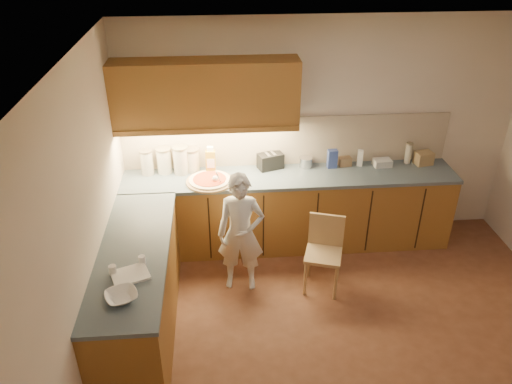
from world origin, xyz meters
TOP-DOWN VIEW (x-y plane):
  - room at (0.00, 0.00)m, footprint 4.54×4.50m
  - l_counter at (-0.92, 1.25)m, footprint 3.77×2.62m
  - backsplash at (-0.38, 1.99)m, footprint 3.75×0.02m
  - upper_cabinets at (-1.27, 1.82)m, footprint 1.95×0.36m
  - pizza_on_board at (-1.27, 1.59)m, footprint 0.51×0.51m
  - child at (-0.97, 0.97)m, footprint 0.52×0.37m
  - wooden_chair at (-0.11, 0.91)m, footprint 0.46×0.46m
  - mixing_bowl at (-1.95, -0.24)m, footprint 0.32×0.32m
  - canister_a at (-1.97, 1.85)m, footprint 0.15×0.15m
  - canister_b at (-1.78, 1.88)m, footprint 0.17×0.17m
  - canister_c at (-1.59, 1.84)m, footprint 0.17×0.17m
  - canister_d at (-1.47, 1.89)m, footprint 0.17×0.17m
  - oil_jug at (-1.26, 1.82)m, footprint 0.11×0.09m
  - toaster at (-0.58, 1.88)m, footprint 0.32×0.24m
  - steel_pot at (-0.17, 1.88)m, footprint 0.16×0.16m
  - blue_box at (0.13, 1.85)m, footprint 0.11×0.08m
  - card_box_a at (0.29, 1.89)m, footprint 0.15×0.12m
  - white_bottle at (0.47, 1.87)m, footprint 0.08×0.08m
  - flat_pack at (0.72, 1.84)m, footprint 0.21×0.15m
  - tall_jar at (1.04, 1.89)m, footprint 0.08×0.08m
  - card_box_b at (1.22, 1.85)m, footprint 0.22×0.19m
  - dough_cloth at (-1.92, 0.04)m, footprint 0.35×0.32m
  - spice_jar_a at (-2.07, 0.08)m, footprint 0.08×0.08m
  - spice_jar_b at (-1.84, 0.20)m, footprint 0.07×0.07m

SIDE VIEW (x-z plane):
  - l_counter at x=-0.92m, z-range 0.00..0.92m
  - wooden_chair at x=-0.11m, z-range 0.06..0.88m
  - child at x=-0.97m, z-range 0.00..1.32m
  - dough_cloth at x=-1.92m, z-range 0.92..0.94m
  - pizza_on_board at x=-1.27m, z-range 0.84..1.05m
  - mixing_bowl at x=-1.95m, z-range 0.92..0.98m
  - spice_jar_b at x=-1.84m, z-range 0.92..1.00m
  - flat_pack at x=0.72m, z-range 0.92..1.00m
  - spice_jar_a at x=-2.07m, z-range 0.92..1.00m
  - card_box_a at x=0.29m, z-range 0.92..1.02m
  - steel_pot at x=-0.17m, z-range 0.92..1.04m
  - card_box_b at x=1.22m, z-range 0.92..1.07m
  - toaster at x=-0.58m, z-range 0.92..1.10m
  - white_bottle at x=0.47m, z-range 0.92..1.11m
  - blue_box at x=0.13m, z-range 0.92..1.14m
  - tall_jar at x=1.04m, z-range 0.92..1.17m
  - canister_d at x=-1.47m, z-range 0.92..1.20m
  - canister_a at x=-1.97m, z-range 0.92..1.21m
  - oil_jug at x=-1.26m, z-range 0.91..1.23m
  - canister_b at x=-1.78m, z-range 0.92..1.22m
  - canister_c at x=-1.59m, z-range 0.92..1.25m
  - backsplash at x=-0.38m, z-range 0.92..1.50m
  - room at x=0.00m, z-range 0.37..2.99m
  - upper_cabinets at x=-1.27m, z-range 1.48..2.21m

